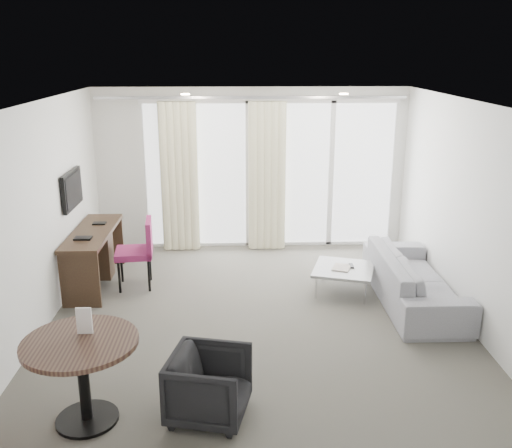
{
  "coord_description": "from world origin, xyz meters",
  "views": [
    {
      "loc": [
        -0.22,
        -6.09,
        3.16
      ],
      "look_at": [
        0.0,
        0.6,
        1.1
      ],
      "focal_mm": 40.0,
      "sensor_mm": 36.0,
      "label": 1
    }
  ],
  "objects_px": {
    "desk_chair": "(134,254)",
    "coffee_table": "(343,280)",
    "desk": "(94,258)",
    "rattan_chair_a": "(286,195)",
    "rattan_chair_b": "(355,203)",
    "sofa": "(414,279)",
    "round_table": "(84,381)",
    "tub_armchair": "(209,386)"
  },
  "relations": [
    {
      "from": "desk_chair",
      "to": "coffee_table",
      "type": "bearing_deg",
      "value": -11.88
    },
    {
      "from": "desk",
      "to": "desk_chair",
      "type": "relative_size",
      "value": 1.72
    },
    {
      "from": "desk_chair",
      "to": "coffee_table",
      "type": "distance_m",
      "value": 2.87
    },
    {
      "from": "rattan_chair_a",
      "to": "rattan_chair_b",
      "type": "distance_m",
      "value": 1.36
    },
    {
      "from": "sofa",
      "to": "desk",
      "type": "bearing_deg",
      "value": 80.23
    },
    {
      "from": "round_table",
      "to": "rattan_chair_a",
      "type": "height_order",
      "value": "rattan_chair_a"
    },
    {
      "from": "desk_chair",
      "to": "coffee_table",
      "type": "relative_size",
      "value": 1.24
    },
    {
      "from": "desk_chair",
      "to": "desk",
      "type": "bearing_deg",
      "value": 162.83
    },
    {
      "from": "desk",
      "to": "round_table",
      "type": "relative_size",
      "value": 1.67
    },
    {
      "from": "round_table",
      "to": "coffee_table",
      "type": "height_order",
      "value": "round_table"
    },
    {
      "from": "sofa",
      "to": "rattan_chair_a",
      "type": "relative_size",
      "value": 2.66
    },
    {
      "from": "tub_armchair",
      "to": "rattan_chair_b",
      "type": "xyz_separation_m",
      "value": [
        2.46,
        5.84,
        0.08
      ]
    },
    {
      "from": "desk",
      "to": "coffee_table",
      "type": "bearing_deg",
      "value": -6.6
    },
    {
      "from": "rattan_chair_a",
      "to": "sofa",
      "type": "bearing_deg",
      "value": -83.18
    },
    {
      "from": "desk_chair",
      "to": "rattan_chair_b",
      "type": "bearing_deg",
      "value": 32.19
    },
    {
      "from": "tub_armchair",
      "to": "rattan_chair_a",
      "type": "distance_m",
      "value": 6.51
    },
    {
      "from": "round_table",
      "to": "tub_armchair",
      "type": "bearing_deg",
      "value": 1.69
    },
    {
      "from": "desk",
      "to": "tub_armchair",
      "type": "distance_m",
      "value": 3.54
    },
    {
      "from": "desk_chair",
      "to": "rattan_chair_b",
      "type": "relative_size",
      "value": 1.22
    },
    {
      "from": "round_table",
      "to": "sofa",
      "type": "xyz_separation_m",
      "value": [
        3.62,
        2.38,
        -0.07
      ]
    },
    {
      "from": "desk",
      "to": "sofa",
      "type": "relative_size",
      "value": 0.75
    },
    {
      "from": "desk",
      "to": "desk_chair",
      "type": "xyz_separation_m",
      "value": [
        0.57,
        -0.11,
        0.09
      ]
    },
    {
      "from": "desk",
      "to": "coffee_table",
      "type": "distance_m",
      "value": 3.44
    },
    {
      "from": "rattan_chair_b",
      "to": "round_table",
      "type": "bearing_deg",
      "value": -139.3
    },
    {
      "from": "tub_armchair",
      "to": "round_table",
      "type": "bearing_deg",
      "value": 104.43
    },
    {
      "from": "round_table",
      "to": "rattan_chair_b",
      "type": "relative_size",
      "value": 1.25
    },
    {
      "from": "desk",
      "to": "round_table",
      "type": "xyz_separation_m",
      "value": [
        0.65,
        -3.12,
        0.01
      ]
    },
    {
      "from": "desk",
      "to": "desk_chair",
      "type": "height_order",
      "value": "desk_chair"
    },
    {
      "from": "desk_chair",
      "to": "tub_armchair",
      "type": "height_order",
      "value": "desk_chair"
    },
    {
      "from": "tub_armchair",
      "to": "sofa",
      "type": "relative_size",
      "value": 0.31
    },
    {
      "from": "desk",
      "to": "round_table",
      "type": "distance_m",
      "value": 3.18
    },
    {
      "from": "rattan_chair_b",
      "to": "tub_armchair",
      "type": "bearing_deg",
      "value": -131.01
    },
    {
      "from": "desk",
      "to": "coffee_table",
      "type": "xyz_separation_m",
      "value": [
        3.41,
        -0.39,
        -0.21
      ]
    },
    {
      "from": "desk_chair",
      "to": "round_table",
      "type": "height_order",
      "value": "desk_chair"
    },
    {
      "from": "coffee_table",
      "to": "rattan_chair_a",
      "type": "distance_m",
      "value": 3.74
    },
    {
      "from": "coffee_table",
      "to": "rattan_chair_a",
      "type": "xyz_separation_m",
      "value": [
        -0.46,
        3.7,
        0.24
      ]
    },
    {
      "from": "desk_chair",
      "to": "round_table",
      "type": "distance_m",
      "value": 3.01
    },
    {
      "from": "desk_chair",
      "to": "round_table",
      "type": "relative_size",
      "value": 0.97
    },
    {
      "from": "coffee_table",
      "to": "desk",
      "type": "bearing_deg",
      "value": 173.4
    },
    {
      "from": "coffee_table",
      "to": "rattan_chair_b",
      "type": "xyz_separation_m",
      "value": [
        0.78,
        3.15,
        0.22
      ]
    },
    {
      "from": "tub_armchair",
      "to": "coffee_table",
      "type": "height_order",
      "value": "tub_armchair"
    },
    {
      "from": "desk_chair",
      "to": "tub_armchair",
      "type": "bearing_deg",
      "value": -74.82
    }
  ]
}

